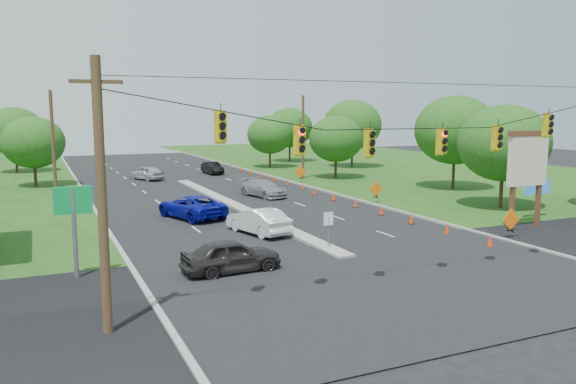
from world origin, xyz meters
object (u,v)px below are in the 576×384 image
blue_pickup (191,206)px  pylon_sign (529,164)px  white_sedan (258,221)px  black_sedan (231,256)px

blue_pickup → pylon_sign: bearing=129.5°
white_sedan → blue_pickup: blue_pickup is taller
white_sedan → blue_pickup: bearing=-84.3°
black_sedan → white_sedan: bearing=-33.6°
black_sedan → white_sedan: (4.10, 7.15, 0.00)m
pylon_sign → blue_pickup: pylon_sign is taller
black_sedan → blue_pickup: blue_pickup is taller
pylon_sign → black_sedan: (-20.30, -2.00, -3.22)m
black_sedan → pylon_sign: bearing=-88.2°
pylon_sign → black_sedan: 20.65m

